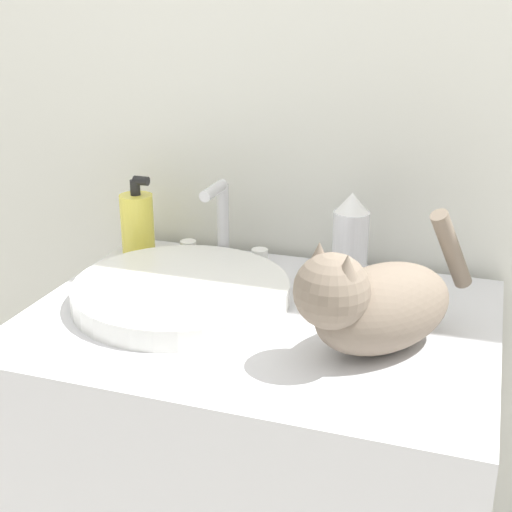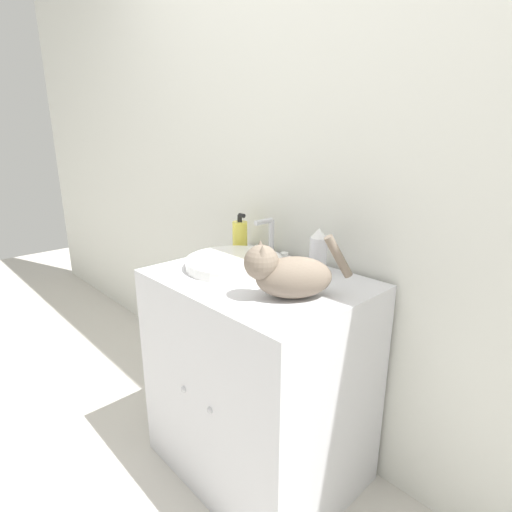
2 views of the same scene
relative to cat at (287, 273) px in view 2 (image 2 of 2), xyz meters
name	(u,v)px [view 2 (image 2 of 2)]	position (x,y,z in m)	size (l,w,h in m)	color
ground_plane	(202,502)	(-0.20, -0.22, -0.90)	(8.00, 8.00, 0.00)	beige
wall_back	(321,150)	(-0.20, 0.39, 0.35)	(6.00, 0.05, 2.50)	silver
vanity_cabinet	(258,376)	(-0.20, 0.06, -0.49)	(0.77, 0.59, 0.82)	silver
sink_basin	(234,263)	(-0.34, 0.07, -0.06)	(0.37, 0.37, 0.04)	white
faucet	(270,240)	(-0.34, 0.27, -0.01)	(0.18, 0.10, 0.17)	silver
cat	(287,273)	(0.00, 0.00, 0.00)	(0.26, 0.31, 0.20)	#7A6B5B
soap_bottle	(240,235)	(-0.52, 0.26, -0.01)	(0.07, 0.07, 0.17)	#EADB4C
spray_bottle	(318,251)	(-0.09, 0.26, 0.00)	(0.07, 0.07, 0.17)	silver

